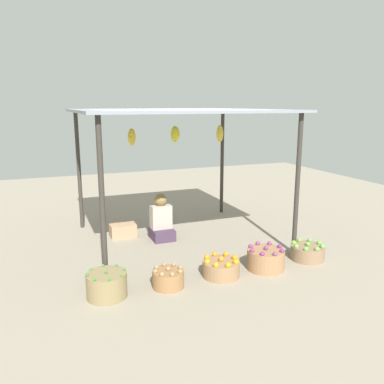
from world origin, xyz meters
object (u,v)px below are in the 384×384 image
(basket_purple_onions, at_px, (266,259))
(vendor_person, at_px, (161,222))
(basket_green_apples, at_px, (307,252))
(wooden_crate_near_vendor, at_px, (123,230))
(basket_green_chilies, at_px, (107,285))
(basket_oranges, at_px, (221,268))
(basket_potatoes, at_px, (168,278))

(basket_purple_onions, bearing_deg, vendor_person, 118.61)
(basket_green_apples, bearing_deg, wooden_crate_near_vendor, 138.97)
(wooden_crate_near_vendor, bearing_deg, basket_green_chilies, -107.02)
(basket_green_chilies, xyz_separation_m, basket_oranges, (1.51, 0.02, -0.04))
(basket_potatoes, xyz_separation_m, basket_green_apples, (2.20, 0.11, -0.00))
(vendor_person, bearing_deg, basket_oranges, -80.87)
(vendor_person, relative_size, basket_green_chilies, 1.62)
(basket_oranges, bearing_deg, basket_purple_onions, -1.19)
(basket_potatoes, relative_size, wooden_crate_near_vendor, 0.93)
(basket_potatoes, xyz_separation_m, basket_oranges, (0.75, 0.04, -0.00))
(vendor_person, bearing_deg, wooden_crate_near_vendor, 150.59)
(basket_oranges, relative_size, wooden_crate_near_vendor, 1.15)
(vendor_person, height_order, basket_green_chilies, vendor_person)
(vendor_person, relative_size, basket_purple_onions, 1.51)
(basket_green_chilies, distance_m, basket_green_apples, 2.96)
(basket_potatoes, height_order, wooden_crate_near_vendor, basket_potatoes)
(vendor_person, distance_m, basket_green_apples, 2.42)
(basket_green_chilies, xyz_separation_m, basket_purple_onions, (2.19, 0.01, -0.01))
(basket_oranges, bearing_deg, basket_green_apples, 2.48)
(basket_green_chilies, relative_size, basket_oranges, 0.97)
(basket_potatoes, xyz_separation_m, wooden_crate_near_vendor, (-0.12, 2.12, -0.00))
(vendor_person, relative_size, wooden_crate_near_vendor, 1.81)
(vendor_person, relative_size, basket_green_apples, 1.59)
(wooden_crate_near_vendor, bearing_deg, vendor_person, -29.41)
(wooden_crate_near_vendor, bearing_deg, basket_purple_onions, -53.46)
(basket_green_chilies, distance_m, basket_oranges, 1.51)
(basket_purple_onions, bearing_deg, basket_oranges, 178.81)
(vendor_person, bearing_deg, basket_purple_onions, -61.39)
(basket_green_chilies, distance_m, basket_potatoes, 0.76)
(basket_green_chilies, bearing_deg, basket_oranges, 0.73)
(basket_potatoes, height_order, basket_green_apples, basket_potatoes)
(vendor_person, distance_m, basket_green_chilies, 2.16)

